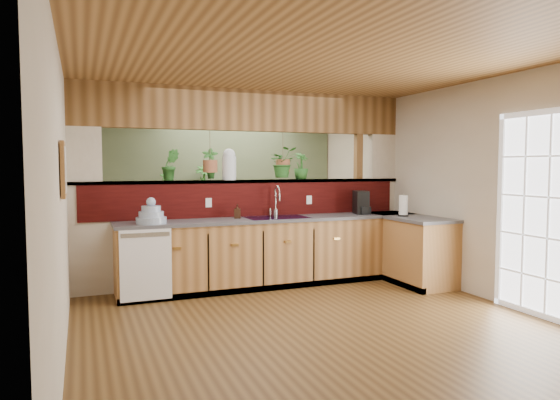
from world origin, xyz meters
name	(u,v)px	position (x,y,z in m)	size (l,w,h in m)	color
ground	(288,305)	(0.00, 0.00, 0.00)	(4.60, 7.00, 0.01)	#523719
ceiling	(288,73)	(0.00, 0.00, 2.60)	(4.60, 7.00, 0.01)	brown
wall_back	(211,182)	(0.00, 3.50, 1.30)	(4.60, 0.02, 2.60)	beige
wall_left	(64,196)	(-2.30, 0.00, 1.30)	(0.02, 7.00, 2.60)	beige
wall_right	(453,188)	(2.30, 0.00, 1.30)	(0.02, 7.00, 2.60)	beige
pass_through_partition	(252,194)	(0.03, 1.35, 1.19)	(4.60, 0.21, 2.60)	beige
pass_through_ledge	(250,181)	(0.00, 1.35, 1.37)	(4.60, 0.21, 0.04)	brown
header_beam	(250,111)	(0.00, 1.35, 2.33)	(4.60, 0.15, 0.55)	brown
sage_backwall	(212,182)	(0.00, 3.48, 1.30)	(4.55, 0.02, 2.55)	#556545
countertop	(320,250)	(0.84, 0.87, 0.45)	(4.14, 1.52, 0.90)	olive
dishwasher	(146,265)	(-1.48, 0.66, 0.46)	(0.58, 0.03, 0.82)	white
navy_sink	(277,223)	(0.25, 0.98, 0.82)	(0.82, 0.50, 0.18)	black
french_door	(536,217)	(2.27, -1.30, 1.05)	(0.06, 1.02, 2.16)	white
framed_print	(63,170)	(-2.27, -0.80, 1.55)	(0.04, 0.35, 0.45)	olive
faucet	(276,200)	(0.31, 1.14, 1.12)	(0.18, 0.18, 0.42)	#B7B7B2
dish_stack	(151,215)	(-1.39, 0.86, 1.00)	(0.36, 0.36, 0.31)	#92A3BC
soap_dispenser	(237,211)	(-0.27, 1.07, 0.99)	(0.08, 0.09, 0.18)	#372014
coffee_maker	(361,203)	(1.54, 0.98, 1.05)	(0.17, 0.29, 0.33)	black
paper_towel	(403,206)	(1.90, 0.49, 1.04)	(0.14, 0.14, 0.30)	black
glass_jar	(229,164)	(-0.29, 1.35, 1.60)	(0.19, 0.19, 0.42)	silver
ledge_plant_left	(170,165)	(-1.07, 1.35, 1.59)	(0.22, 0.18, 0.41)	#255D20
ledge_plant_right	(301,166)	(0.77, 1.35, 1.58)	(0.21, 0.21, 0.38)	#255D20
hanging_plant_a	(210,154)	(-0.55, 1.35, 1.74)	(0.25, 0.21, 0.56)	brown
hanging_plant_b	(283,149)	(0.49, 1.35, 1.81)	(0.41, 0.37, 0.55)	brown
shelving_console	(189,230)	(-0.46, 3.25, 0.50)	(1.65, 0.44, 1.10)	black
shelf_plant_a	(167,184)	(-0.81, 3.25, 1.27)	(0.23, 0.16, 0.44)	#255D20
shelf_plant_b	(204,181)	(-0.20, 3.25, 1.32)	(0.30, 0.30, 0.54)	#255D20
floor_plant	(290,242)	(0.94, 2.18, 0.35)	(0.64, 0.55, 0.71)	#255D20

